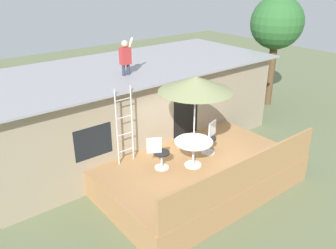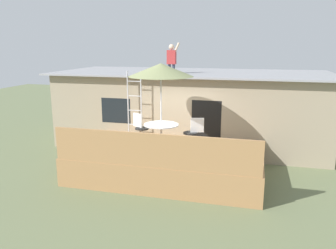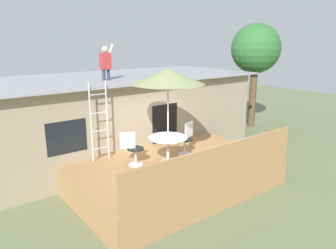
# 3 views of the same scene
# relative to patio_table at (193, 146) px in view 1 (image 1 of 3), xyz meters

# --- Properties ---
(ground_plane) EXTENTS (40.00, 40.00, 0.00)m
(ground_plane) POSITION_rel_patio_table_xyz_m (0.24, 0.01, -1.39)
(ground_plane) COLOR #66704C
(house) EXTENTS (10.50, 4.50, 2.83)m
(house) POSITION_rel_patio_table_xyz_m (0.24, 3.61, 0.03)
(house) COLOR gray
(house) RESTS_ON ground
(deck) EXTENTS (5.52, 3.45, 0.80)m
(deck) POSITION_rel_patio_table_xyz_m (0.24, 0.01, -0.99)
(deck) COLOR #A87A4C
(deck) RESTS_ON ground
(deck_railing) EXTENTS (5.42, 0.08, 0.90)m
(deck_railing) POSITION_rel_patio_table_xyz_m (0.24, -1.66, -0.14)
(deck_railing) COLOR #A87A4C
(deck_railing) RESTS_ON deck
(patio_table) EXTENTS (1.04, 1.04, 0.74)m
(patio_table) POSITION_rel_patio_table_xyz_m (0.00, 0.00, 0.00)
(patio_table) COLOR silver
(patio_table) RESTS_ON deck
(patio_umbrella) EXTENTS (1.90, 1.90, 2.54)m
(patio_umbrella) POSITION_rel_patio_table_xyz_m (0.00, 0.00, 1.76)
(patio_umbrella) COLOR silver
(patio_umbrella) RESTS_ON deck
(step_ladder) EXTENTS (0.52, 0.04, 2.20)m
(step_ladder) POSITION_rel_patio_table_xyz_m (-1.32, 1.34, 0.51)
(step_ladder) COLOR silver
(step_ladder) RESTS_ON deck
(person_figure) EXTENTS (0.47, 0.20, 1.11)m
(person_figure) POSITION_rel_patio_table_xyz_m (-0.35, 2.70, 2.05)
(person_figure) COLOR #33384C
(person_figure) RESTS_ON house
(patio_chair_left) EXTENTS (0.58, 0.44, 0.92)m
(patio_chair_left) POSITION_rel_patio_table_xyz_m (-0.82, 0.47, -0.13)
(patio_chair_left) COLOR silver
(patio_chair_left) RESTS_ON deck
(patio_chair_right) EXTENTS (0.61, 0.44, 0.92)m
(patio_chair_right) POSITION_rel_patio_table_xyz_m (0.91, 0.29, -0.13)
(patio_chair_right) COLOR silver
(patio_chair_right) RESTS_ON deck
(backyard_tree) EXTENTS (2.25, 2.25, 4.81)m
(backyard_tree) POSITION_rel_patio_table_xyz_m (7.43, 3.02, 2.24)
(backyard_tree) COLOR brown
(backyard_tree) RESTS_ON ground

